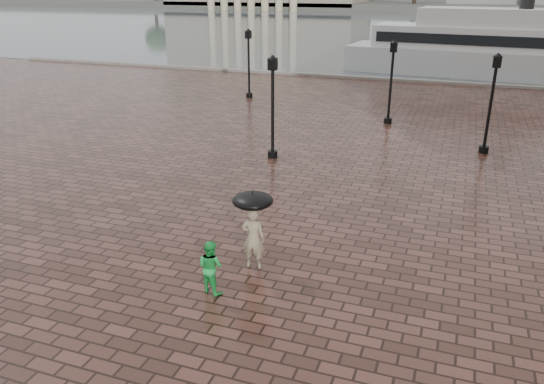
{
  "coord_description": "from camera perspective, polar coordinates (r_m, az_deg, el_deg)",
  "views": [
    {
      "loc": [
        1.71,
        -11.54,
        7.43
      ],
      "look_at": [
        -3.4,
        2.68,
        1.4
      ],
      "focal_mm": 35.0,
      "sensor_mm": 36.0,
      "label": 1
    }
  ],
  "objects": [
    {
      "name": "child_pedestrian",
      "position": [
        13.61,
        -6.62,
        -7.98
      ],
      "size": [
        0.82,
        0.71,
        1.43
      ],
      "primitive_type": "imported",
      "rotation": [
        0.0,
        0.0,
        2.86
      ],
      "color": "green",
      "rests_on": "ground"
    },
    {
      "name": "adult_pedestrian",
      "position": [
        14.54,
        -2.03,
        -5.0
      ],
      "size": [
        0.69,
        0.49,
        1.78
      ],
      "primitive_type": "imported",
      "rotation": [
        0.0,
        0.0,
        3.25
      ],
      "color": "#9D8D6F",
      "rests_on": "ground"
    },
    {
      "name": "ferry_near",
      "position": [
        48.84,
        21.86,
        14.13
      ],
      "size": [
        22.9,
        7.69,
        7.37
      ],
      "rotation": [
        0.0,
        0.0,
        -0.1
      ],
      "color": "#BDBDBD",
      "rests_on": "ground"
    },
    {
      "name": "umbrella",
      "position": [
        14.07,
        -2.09,
        -0.93
      ],
      "size": [
        1.1,
        1.1,
        1.17
      ],
      "color": "black",
      "rests_on": "ground"
    },
    {
      "name": "quay_edge",
      "position": [
        44.2,
        17.6,
        11.08
      ],
      "size": [
        80.0,
        0.6,
        0.3
      ],
      "primitive_type": "cube",
      "color": "slate",
      "rests_on": "ground"
    },
    {
      "name": "street_lamps",
      "position": [
        29.77,
        13.35,
        11.31
      ],
      "size": [
        21.44,
        14.44,
        4.4
      ],
      "color": "black",
      "rests_on": "ground"
    },
    {
      "name": "far_shore",
      "position": [
        171.67,
        20.26,
        18.36
      ],
      "size": [
        300.0,
        60.0,
        2.0
      ],
      "primitive_type": "cube",
      "color": "#4C4C47",
      "rests_on": "ground"
    },
    {
      "name": "ground",
      "position": [
        13.83,
        9.72,
        -11.1
      ],
      "size": [
        300.0,
        300.0,
        0.0
      ],
      "primitive_type": "plane",
      "color": "#321D17",
      "rests_on": "ground"
    },
    {
      "name": "harbour_water",
      "position": [
        103.82,
        19.61,
        16.46
      ],
      "size": [
        240.0,
        240.0,
        0.0
      ],
      "primitive_type": "plane",
      "color": "#454E54",
      "rests_on": "ground"
    }
  ]
}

